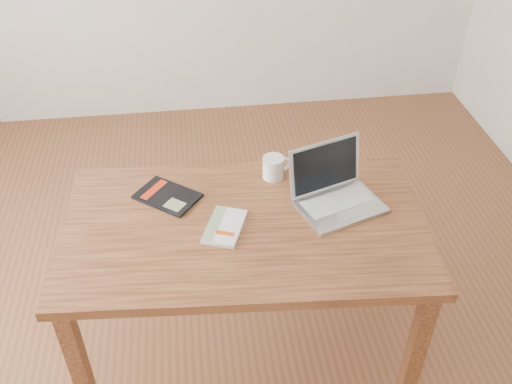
{
  "coord_description": "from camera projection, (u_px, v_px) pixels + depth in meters",
  "views": [
    {
      "loc": [
        -0.06,
        -1.77,
        2.17
      ],
      "look_at": [
        0.16,
        -0.12,
        0.85
      ],
      "focal_mm": 40.0,
      "sensor_mm": 36.0,
      "label": 1
    }
  ],
  "objects": [
    {
      "name": "desk",
      "position": [
        245.0,
        241.0,
        2.19
      ],
      "size": [
        1.42,
        0.88,
        0.75
      ],
      "rotation": [
        0.0,
        0.0,
        -0.07
      ],
      "color": "brown",
      "rests_on": "ground"
    },
    {
      "name": "black_guidebook",
      "position": [
        167.0,
        196.0,
        2.26
      ],
      "size": [
        0.29,
        0.27,
        0.01
      ],
      "rotation": [
        0.0,
        0.0,
        0.91
      ],
      "color": "black",
      "rests_on": "desk"
    },
    {
      "name": "room",
      "position": [
        184.0,
        56.0,
        1.88
      ],
      "size": [
        4.04,
        4.04,
        2.7
      ],
      "color": "brown",
      "rests_on": "ground"
    },
    {
      "name": "coffee_mug",
      "position": [
        274.0,
        167.0,
        2.34
      ],
      "size": [
        0.12,
        0.09,
        0.09
      ],
      "rotation": [
        0.0,
        0.0,
        0.34
      ],
      "color": "white",
      "rests_on": "desk"
    },
    {
      "name": "laptop",
      "position": [
        335.0,
        192.0,
        2.21
      ],
      "size": [
        0.38,
        0.35,
        0.22
      ],
      "rotation": [
        0.0,
        0.0,
        0.33
      ],
      "color": "silver",
      "rests_on": "desk"
    },
    {
      "name": "white_guidebook",
      "position": [
        225.0,
        227.0,
        2.11
      ],
      "size": [
        0.19,
        0.24,
        0.02
      ],
      "rotation": [
        0.0,
        0.0,
        -0.36
      ],
      "color": "silver",
      "rests_on": "desk"
    }
  ]
}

